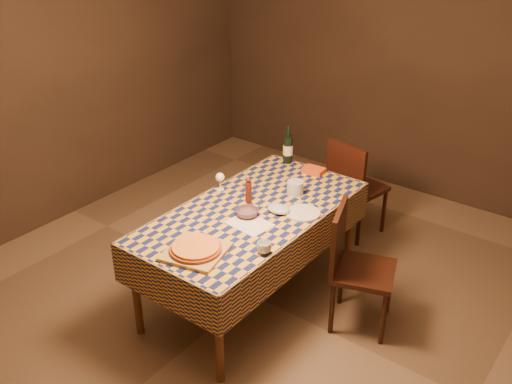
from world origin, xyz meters
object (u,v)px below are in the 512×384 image
pizza (196,248)px  cutting_board (196,252)px  bowl (247,213)px  chair_right (353,261)px  wine_bottle (288,149)px  white_plate (303,213)px  dining_table (252,219)px  chair_far (353,183)px

pizza → cutting_board: bearing=180.0°
bowl → chair_right: (0.72, 0.29, -0.27)m
wine_bottle → white_plate: wine_bottle is taller
dining_table → cutting_board: (0.06, -0.66, 0.09)m
cutting_board → bowl: bowl is taller
cutting_board → wine_bottle: wine_bottle is taller
dining_table → chair_far: (0.15, 1.29, -0.17)m
cutting_board → wine_bottle: 1.56m
bowl → white_plate: bowl is taller
bowl → cutting_board: bearing=-86.7°
pizza → chair_right: chair_right is taller
white_plate → chair_right: (0.42, 0.02, -0.25)m
dining_table → chair_far: bearing=83.4°
pizza → white_plate: (0.27, 0.84, -0.03)m
pizza → wine_bottle: (-0.33, 1.52, 0.09)m
wine_bottle → chair_far: 0.71m
chair_right → cutting_board: bearing=-128.5°
dining_table → bowl: size_ratio=11.15×
chair_far → chair_right: same height
dining_table → chair_right: size_ratio=1.98×
bowl → white_plate: 0.40m
cutting_board → white_plate: 0.88m
wine_bottle → chair_far: size_ratio=0.36×
pizza → wine_bottle: 1.56m
dining_table → chair_far: chair_far is taller
dining_table → white_plate: size_ratio=7.32×
cutting_board → white_plate: bearing=72.4°
white_plate → chair_far: bearing=99.0°
pizza → chair_far: chair_far is taller
dining_table → wine_bottle: size_ratio=5.54×
pizza → dining_table: bearing=94.9°
pizza → white_plate: bearing=72.4°
dining_table → chair_right: 0.79m
bowl → chair_far: (0.12, 1.37, -0.27)m
cutting_board → pizza: 0.03m
cutting_board → white_plate: size_ratio=1.45×
wine_bottle → white_plate: bearing=-48.6°
dining_table → cutting_board: 0.67m
pizza → chair_right: 1.14m
white_plate → chair_right: 0.49m
cutting_board → chair_right: bearing=51.5°
cutting_board → chair_far: size_ratio=0.39×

